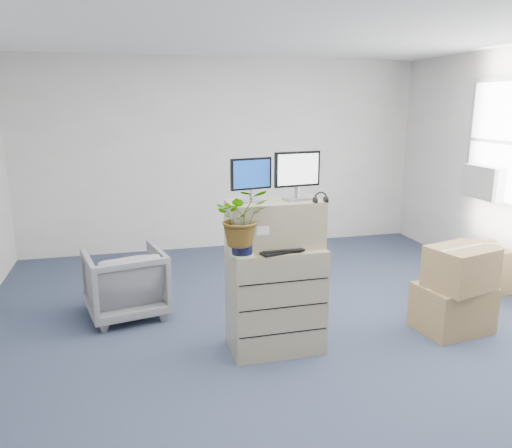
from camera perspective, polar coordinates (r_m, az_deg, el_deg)
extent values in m
plane|color=#272F47|center=(4.62, 5.32, -14.23)|extent=(7.00, 7.00, 0.00)
cube|color=#B8B5AF|center=(7.51, -3.58, 7.88)|extent=(6.00, 0.02, 2.80)
cube|color=beige|center=(6.83, 24.67, 4.39)|extent=(0.24, 0.60, 0.40)
cube|color=tan|center=(4.46, 2.24, -8.52)|extent=(0.81, 0.50, 0.94)
cube|color=tan|center=(4.30, 2.14, 0.04)|extent=(0.81, 0.41, 0.40)
cube|color=#99999E|center=(4.22, -0.55, 2.70)|extent=(0.22, 0.18, 0.01)
cylinder|color=#99999E|center=(4.21, -0.55, 3.38)|extent=(0.03, 0.03, 0.09)
cube|color=black|center=(4.18, -0.56, 5.76)|extent=(0.37, 0.10, 0.26)
cube|color=navy|center=(4.17, -0.47, 5.74)|extent=(0.33, 0.08, 0.23)
cube|color=#99999E|center=(4.30, 4.68, 2.89)|extent=(0.24, 0.19, 0.01)
cylinder|color=#99999E|center=(4.29, 4.70, 3.64)|extent=(0.04, 0.04, 0.10)
cube|color=black|center=(4.26, 4.75, 6.27)|extent=(0.42, 0.09, 0.30)
cube|color=white|center=(4.25, 4.85, 6.24)|extent=(0.38, 0.06, 0.26)
torus|color=black|center=(4.20, 7.40, 2.90)|extent=(0.12, 0.01, 0.12)
cube|color=black|center=(4.18, 2.86, -3.09)|extent=(0.41, 0.25, 0.02)
ellipsoid|color=silver|center=(4.30, 6.53, -2.63)|extent=(0.08, 0.05, 0.03)
cylinder|color=#919299|center=(4.32, 3.17, -0.92)|extent=(0.07, 0.07, 0.26)
cube|color=silver|center=(4.34, 1.03, -2.45)|extent=(0.05, 0.04, 0.02)
cube|color=black|center=(4.32, 1.04, -1.72)|extent=(0.05, 0.03, 0.10)
cube|color=black|center=(4.52, 6.21, -1.65)|extent=(0.20, 0.17, 0.05)
cube|color=#3C8DCC|center=(4.48, 6.42, -0.94)|extent=(0.22, 0.15, 0.07)
cylinder|color=#99B894|center=(4.09, -1.61, -3.49)|extent=(0.20, 0.20, 0.01)
cylinder|color=black|center=(4.07, -1.61, -2.51)|extent=(0.17, 0.17, 0.13)
imported|color=#215618|center=(4.02, -1.63, 0.10)|extent=(0.44, 0.49, 0.37)
imported|color=slate|center=(5.33, -14.74, -6.14)|extent=(0.89, 0.85, 0.78)
cube|color=olive|center=(5.25, 21.54, -8.88)|extent=(0.71, 0.58, 0.45)
cube|color=olive|center=(6.11, 23.57, -6.43)|extent=(0.62, 0.59, 0.35)
cube|color=olive|center=(5.07, 22.36, -4.65)|extent=(0.66, 0.58, 0.40)
cube|color=olive|center=(6.00, 24.02, -3.46)|extent=(0.52, 0.50, 0.32)
cube|color=olive|center=(6.38, 24.14, -4.87)|extent=(0.75, 0.51, 0.51)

